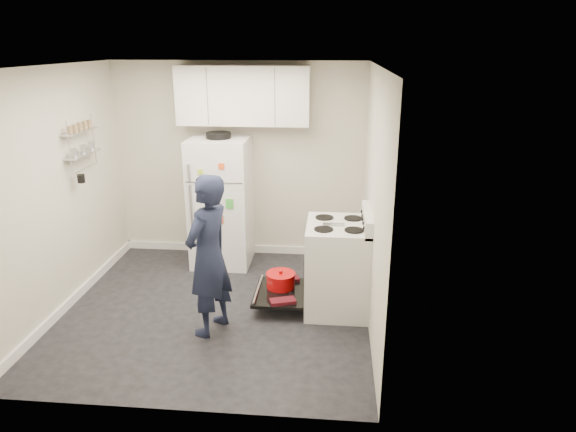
# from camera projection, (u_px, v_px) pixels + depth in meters

# --- Properties ---
(room) EXTENTS (3.21, 3.21, 2.51)m
(room) POSITION_uv_depth(u_px,v_px,m) (209.00, 200.00, 5.13)
(room) COLOR black
(room) RESTS_ON ground
(electric_range) EXTENTS (0.66, 0.76, 1.10)m
(electric_range) POSITION_uv_depth(u_px,v_px,m) (336.00, 267.00, 5.37)
(electric_range) COLOR silver
(electric_range) RESTS_ON ground
(open_oven_door) EXTENTS (0.55, 0.72, 0.24)m
(open_oven_door) POSITION_uv_depth(u_px,v_px,m) (281.00, 286.00, 5.56)
(open_oven_door) COLOR black
(open_oven_door) RESTS_ON ground
(refrigerator) EXTENTS (0.72, 0.74, 1.68)m
(refrigerator) POSITION_uv_depth(u_px,v_px,m) (221.00, 202.00, 6.42)
(refrigerator) COLOR white
(refrigerator) RESTS_ON ground
(upper_cabinets) EXTENTS (1.60, 0.33, 0.70)m
(upper_cabinets) POSITION_uv_depth(u_px,v_px,m) (243.00, 95.00, 6.16)
(upper_cabinets) COLOR silver
(upper_cabinets) RESTS_ON room
(wall_shelf_rack) EXTENTS (0.14, 0.60, 0.61)m
(wall_shelf_rack) POSITION_uv_depth(u_px,v_px,m) (82.00, 143.00, 5.54)
(wall_shelf_rack) COLOR #B2B2B7
(wall_shelf_rack) RESTS_ON room
(person) EXTENTS (0.57, 0.68, 1.58)m
(person) POSITION_uv_depth(u_px,v_px,m) (208.00, 256.00, 4.84)
(person) COLOR #171D34
(person) RESTS_ON ground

